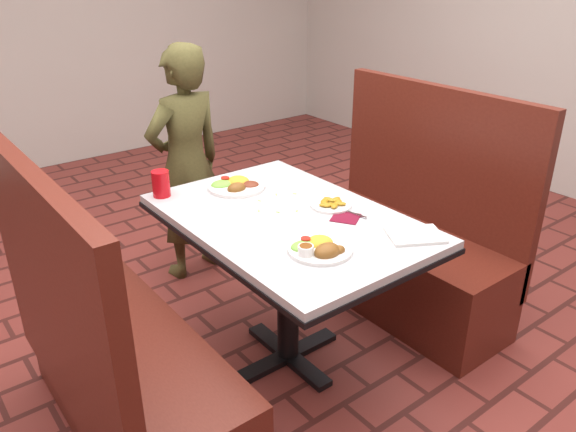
# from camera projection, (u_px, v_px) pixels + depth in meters

# --- Properties ---
(dining_table) EXTENTS (0.81, 1.21, 0.75)m
(dining_table) POSITION_uv_depth(u_px,v_px,m) (288.00, 236.00, 2.42)
(dining_table) COLOR silver
(dining_table) RESTS_ON ground
(booth_bench_left) EXTENTS (0.47, 1.20, 1.17)m
(booth_bench_left) POSITION_uv_depth(u_px,v_px,m) (121.00, 372.00, 2.11)
(booth_bench_left) COLOR #5B1F14
(booth_bench_left) RESTS_ON ground
(booth_bench_right) EXTENTS (0.47, 1.20, 1.17)m
(booth_bench_right) POSITION_uv_depth(u_px,v_px,m) (406.00, 249.00, 3.00)
(booth_bench_right) COLOR #5B1F14
(booth_bench_right) RESTS_ON ground
(diner_person) EXTENTS (0.53, 0.39, 1.35)m
(diner_person) POSITION_uv_depth(u_px,v_px,m) (186.00, 165.00, 3.18)
(diner_person) COLOR brown
(diner_person) RESTS_ON ground
(near_dinner_plate) EXTENTS (0.24, 0.24, 0.08)m
(near_dinner_plate) POSITION_uv_depth(u_px,v_px,m) (320.00, 245.00, 2.08)
(near_dinner_plate) COLOR white
(near_dinner_plate) RESTS_ON dining_table
(far_dinner_plate) EXTENTS (0.27, 0.27, 0.07)m
(far_dinner_plate) POSITION_uv_depth(u_px,v_px,m) (236.00, 183.00, 2.66)
(far_dinner_plate) COLOR white
(far_dinner_plate) RESTS_ON dining_table
(plantain_plate) EXTENTS (0.18, 0.18, 0.03)m
(plantain_plate) POSITION_uv_depth(u_px,v_px,m) (331.00, 204.00, 2.46)
(plantain_plate) COLOR white
(plantain_plate) RESTS_ON dining_table
(maroon_napkin) EXTENTS (0.15, 0.15, 0.00)m
(maroon_napkin) POSITION_uv_depth(u_px,v_px,m) (346.00, 218.00, 2.36)
(maroon_napkin) COLOR maroon
(maroon_napkin) RESTS_ON dining_table
(spoon_utensil) EXTENTS (0.04, 0.14, 0.00)m
(spoon_utensil) POSITION_uv_depth(u_px,v_px,m) (352.00, 213.00, 2.39)
(spoon_utensil) COLOR silver
(spoon_utensil) RESTS_ON dining_table
(red_tumbler) EXTENTS (0.08, 0.08, 0.12)m
(red_tumbler) POSITION_uv_depth(u_px,v_px,m) (161.00, 184.00, 2.55)
(red_tumbler) COLOR red
(red_tumbler) RESTS_ON dining_table
(paper_napkin) EXTENTS (0.26, 0.24, 0.01)m
(paper_napkin) POSITION_uv_depth(u_px,v_px,m) (415.00, 235.00, 2.20)
(paper_napkin) COLOR white
(paper_napkin) RESTS_ON dining_table
(knife_utensil) EXTENTS (0.09, 0.15, 0.00)m
(knife_utensil) POSITION_uv_depth(u_px,v_px,m) (317.00, 249.00, 2.09)
(knife_utensil) COLOR silver
(knife_utensil) RESTS_ON dining_table
(fork_utensil) EXTENTS (0.03, 0.17, 0.00)m
(fork_utensil) POSITION_uv_depth(u_px,v_px,m) (324.00, 252.00, 2.06)
(fork_utensil) COLOR #B7B7BC
(fork_utensil) RESTS_ON dining_table
(lettuce_shreds) EXTENTS (0.28, 0.32, 0.00)m
(lettuce_shreds) POSITION_uv_depth(u_px,v_px,m) (287.00, 209.00, 2.44)
(lettuce_shreds) COLOR #9CCF52
(lettuce_shreds) RESTS_ON dining_table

